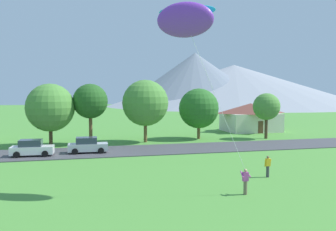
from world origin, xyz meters
TOP-DOWN VIEW (x-y plane):
  - road_strip at (0.00, 30.97)m, footprint 160.00×7.52m
  - mountain_east_ridge at (47.54, 151.72)m, footprint 73.05×73.05m
  - mountain_central_ridge at (71.00, 159.24)m, footprint 129.32×129.32m
  - house_left_center at (22.30, 46.57)m, footprint 9.36×7.57m
  - tree_left_of_center at (19.79, 36.96)m, footprint 3.85×3.85m
  - tree_center at (-9.70, 37.24)m, footprint 5.94×5.94m
  - tree_right_of_center at (2.29, 37.59)m, footprint 6.14×6.14m
  - tree_near_right at (-4.84, 37.40)m, footprint 4.42×4.42m
  - tree_far_right at (10.33, 39.16)m, footprint 5.69×5.69m
  - parked_car_silver_west_end at (-5.40, 30.48)m, footprint 4.26×2.19m
  - parked_car_white_mid_west at (-11.02, 29.87)m, footprint 4.27×2.22m
  - kite_flyer_with_kite at (0.57, 13.81)m, footprint 5.92×3.66m
  - watcher_person at (7.92, 15.89)m, footprint 0.56×0.24m

SIDE VIEW (x-z plane):
  - road_strip at x=0.00m, z-range 0.00..0.08m
  - parked_car_silver_west_end at x=-5.40m, z-range 0.03..1.71m
  - parked_car_white_mid_west at x=-11.02m, z-range 0.03..1.71m
  - watcher_person at x=7.92m, z-range 0.04..1.71m
  - house_left_center at x=22.30m, z-range 0.09..4.88m
  - tree_far_right at x=10.33m, z-range 0.75..7.97m
  - tree_left_of_center at x=19.79m, z-range 1.31..7.85m
  - tree_center at x=-9.70m, z-range 0.89..8.61m
  - tree_right_of_center at x=2.29m, z-range 1.08..9.39m
  - tree_near_right at x=-4.84m, z-range 1.62..9.35m
  - mountain_central_ridge at x=71.00m, z-range 0.00..20.93m
  - kite_flyer_with_kite at x=0.57m, z-range 4.99..17.52m
  - mountain_east_ridge at x=47.54m, z-range 0.00..25.65m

